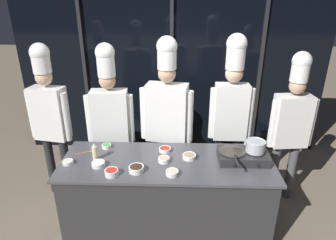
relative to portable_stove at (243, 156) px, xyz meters
name	(u,v)px	position (x,y,z in m)	size (l,w,h in m)	color
ground_plane	(167,228)	(-0.78, -0.05, -0.94)	(24.00, 24.00, 0.00)	#7F705B
window_wall_back	(172,70)	(-0.78, 1.88, 0.41)	(4.75, 0.09, 2.70)	black
demo_counter	(167,196)	(-0.78, -0.05, -0.49)	(2.18, 0.80, 0.89)	#2D2D30
portable_stove	(243,156)	(0.00, 0.00, 0.00)	(0.50, 0.34, 0.11)	#28282B
frying_pan	(232,149)	(-0.11, 0.00, 0.08)	(0.28, 0.49, 0.04)	#38332D
stock_pot	(255,146)	(0.11, 0.00, 0.12)	(0.22, 0.20, 0.12)	#B7BABF
squeeze_bottle_oil	(95,152)	(-1.51, -0.04, 0.04)	(0.05, 0.05, 0.19)	beige
prep_bowl_chili_flakes	(165,149)	(-0.81, 0.16, -0.03)	(0.13, 0.13, 0.04)	white
prep_bowl_scallions	(107,146)	(-1.46, 0.21, -0.03)	(0.10, 0.10, 0.04)	white
prep_bowl_soy_glaze	(136,168)	(-1.07, -0.24, -0.02)	(0.15, 0.15, 0.06)	white
prep_bowl_rice	(98,164)	(-1.46, -0.16, -0.02)	(0.13, 0.13, 0.05)	white
prep_bowl_shrimp	(164,159)	(-0.81, -0.06, -0.02)	(0.12, 0.12, 0.05)	white
prep_bowl_chicken	(172,172)	(-0.72, -0.29, -0.02)	(0.12, 0.12, 0.05)	white
prep_bowl_onion	(68,162)	(-1.77, -0.13, -0.03)	(0.11, 0.11, 0.04)	white
prep_bowl_mushrooms	(189,156)	(-0.55, 0.02, -0.02)	(0.14, 0.14, 0.05)	white
prep_bowl_bell_pepper	(112,172)	(-1.29, -0.32, -0.02)	(0.13, 0.13, 0.06)	white
serving_spoon_slotted	(90,152)	(-1.62, 0.10, -0.04)	(0.23, 0.12, 0.02)	olive
chef_head	(49,111)	(-2.21, 0.59, 0.23)	(0.52, 0.28, 1.97)	#232326
chef_sous	(110,115)	(-1.48, 0.57, 0.20)	(0.56, 0.25, 1.98)	#2D3856
chef_line	(167,113)	(-0.80, 0.56, 0.24)	(0.62, 0.32, 2.06)	#2D3856
chef_pastry	(231,106)	(-0.05, 0.62, 0.31)	(0.51, 0.23, 2.08)	#232326
chef_apprentice	(291,120)	(0.66, 0.57, 0.16)	(0.54, 0.26, 1.90)	#4C4C51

